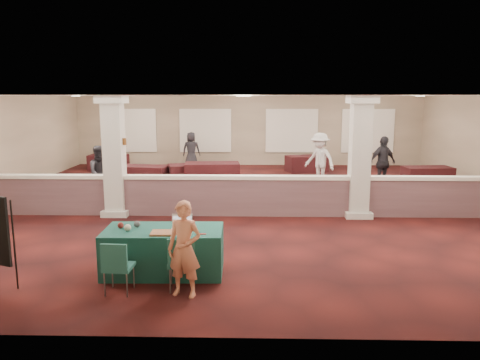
{
  "coord_description": "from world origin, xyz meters",
  "views": [
    {
      "loc": [
        0.17,
        -13.77,
        3.19
      ],
      "look_at": [
        -0.14,
        -2.0,
        1.07
      ],
      "focal_mm": 35.0,
      "sensor_mm": 36.0,
      "label": 1
    }
  ],
  "objects_px": {
    "far_table_back_left": "(108,162)",
    "attendee_b": "(320,159)",
    "far_table_front_right": "(427,176)",
    "woman": "(184,249)",
    "conf_chair_main": "(182,259)",
    "attendee_c": "(382,163)",
    "attendee_d": "(191,150)",
    "far_table_front_left": "(145,175)",
    "attendee_a": "(101,174)",
    "far_table_back_center": "(193,174)",
    "far_table_back_right": "(306,164)",
    "near_table": "(164,251)",
    "conf_chair_side": "(117,263)",
    "far_table_front_center": "(212,174)"
  },
  "relations": [
    {
      "from": "far_table_back_left",
      "to": "attendee_b",
      "type": "distance_m",
      "value": 9.35
    },
    {
      "from": "far_table_front_right",
      "to": "woman",
      "type": "bearing_deg",
      "value": -127.49
    },
    {
      "from": "conf_chair_main",
      "to": "attendee_c",
      "type": "distance_m",
      "value": 10.54
    },
    {
      "from": "attendee_b",
      "to": "attendee_d",
      "type": "relative_size",
      "value": 1.18
    },
    {
      "from": "far_table_front_left",
      "to": "attendee_a",
      "type": "xyz_separation_m",
      "value": [
        -0.68,
        -2.8,
        0.52
      ]
    },
    {
      "from": "woman",
      "to": "attendee_a",
      "type": "bearing_deg",
      "value": 132.62
    },
    {
      "from": "woman",
      "to": "far_table_back_center",
      "type": "distance_m",
      "value": 9.92
    },
    {
      "from": "far_table_front_right",
      "to": "attendee_b",
      "type": "height_order",
      "value": "attendee_b"
    },
    {
      "from": "far_table_back_right",
      "to": "attendee_a",
      "type": "bearing_deg",
      "value": -139.85
    },
    {
      "from": "attendee_a",
      "to": "woman",
      "type": "bearing_deg",
      "value": -94.96
    },
    {
      "from": "near_table",
      "to": "woman",
      "type": "height_order",
      "value": "woman"
    },
    {
      "from": "far_table_back_center",
      "to": "woman",
      "type": "bearing_deg",
      "value": -83.67
    },
    {
      "from": "woman",
      "to": "attendee_b",
      "type": "height_order",
      "value": "attendee_b"
    },
    {
      "from": "attendee_c",
      "to": "far_table_front_left",
      "type": "bearing_deg",
      "value": 150.46
    },
    {
      "from": "far_table_front_left",
      "to": "attendee_d",
      "type": "xyz_separation_m",
      "value": [
        1.21,
        4.0,
        0.47
      ]
    },
    {
      "from": "conf_chair_main",
      "to": "attendee_d",
      "type": "bearing_deg",
      "value": 89.53
    },
    {
      "from": "conf_chair_side",
      "to": "attendee_a",
      "type": "height_order",
      "value": "attendee_a"
    },
    {
      "from": "far_table_front_left",
      "to": "attendee_b",
      "type": "bearing_deg",
      "value": 0.0
    },
    {
      "from": "far_table_front_right",
      "to": "near_table",
      "type": "bearing_deg",
      "value": -132.45
    },
    {
      "from": "attendee_d",
      "to": "conf_chair_side",
      "type": "bearing_deg",
      "value": 92.58
    },
    {
      "from": "far_table_back_center",
      "to": "far_table_back_right",
      "type": "bearing_deg",
      "value": 32.41
    },
    {
      "from": "far_table_front_right",
      "to": "attendee_c",
      "type": "distance_m",
      "value": 1.98
    },
    {
      "from": "woman",
      "to": "far_table_front_left",
      "type": "distance_m",
      "value": 10.08
    },
    {
      "from": "far_table_front_right",
      "to": "far_table_back_right",
      "type": "distance_m",
      "value": 5.03
    },
    {
      "from": "conf_chair_main",
      "to": "conf_chair_side",
      "type": "xyz_separation_m",
      "value": [
        -1.02,
        -0.18,
        -0.02
      ]
    },
    {
      "from": "far_table_front_center",
      "to": "attendee_a",
      "type": "distance_m",
      "value": 4.25
    },
    {
      "from": "attendee_a",
      "to": "attendee_b",
      "type": "distance_m",
      "value": 7.59
    },
    {
      "from": "far_table_front_left",
      "to": "far_table_back_center",
      "type": "xyz_separation_m",
      "value": [
        1.76,
        0.2,
        0.02
      ]
    },
    {
      "from": "far_table_front_right",
      "to": "far_table_back_right",
      "type": "bearing_deg",
      "value": 142.61
    },
    {
      "from": "near_table",
      "to": "attendee_c",
      "type": "height_order",
      "value": "attendee_c"
    },
    {
      "from": "far_table_front_center",
      "to": "far_table_back_center",
      "type": "relative_size",
      "value": 1.12
    },
    {
      "from": "conf_chair_main",
      "to": "attendee_a",
      "type": "relative_size",
      "value": 0.54
    },
    {
      "from": "attendee_d",
      "to": "far_table_front_left",
      "type": "bearing_deg",
      "value": 73.4
    },
    {
      "from": "far_table_front_center",
      "to": "far_table_back_right",
      "type": "distance_m",
      "value": 4.86
    },
    {
      "from": "conf_chair_side",
      "to": "far_table_back_left",
      "type": "relative_size",
      "value": 0.54
    },
    {
      "from": "far_table_back_left",
      "to": "attendee_c",
      "type": "relative_size",
      "value": 0.89
    },
    {
      "from": "conf_chair_side",
      "to": "attendee_a",
      "type": "bearing_deg",
      "value": 112.39
    },
    {
      "from": "conf_chair_main",
      "to": "attendee_d",
      "type": "height_order",
      "value": "attendee_d"
    },
    {
      "from": "far_table_back_right",
      "to": "attendee_d",
      "type": "bearing_deg",
      "value": 169.42
    },
    {
      "from": "far_table_front_right",
      "to": "far_table_back_left",
      "type": "relative_size",
      "value": 1.03
    },
    {
      "from": "near_table",
      "to": "attendee_b",
      "type": "bearing_deg",
      "value": 63.67
    },
    {
      "from": "near_table",
      "to": "attendee_b",
      "type": "height_order",
      "value": "attendee_b"
    },
    {
      "from": "near_table",
      "to": "far_table_back_right",
      "type": "distance_m",
      "value": 12.36
    },
    {
      "from": "attendee_a",
      "to": "conf_chair_side",
      "type": "bearing_deg",
      "value": -102.64
    },
    {
      "from": "conf_chair_side",
      "to": "woman",
      "type": "xyz_separation_m",
      "value": [
        1.1,
        -0.01,
        0.26
      ]
    },
    {
      "from": "far_table_back_right",
      "to": "attendee_c",
      "type": "bearing_deg",
      "value": -58.97
    },
    {
      "from": "conf_chair_main",
      "to": "woman",
      "type": "relative_size",
      "value": 0.59
    },
    {
      "from": "conf_chair_side",
      "to": "far_table_front_left",
      "type": "distance_m",
      "value": 9.81
    },
    {
      "from": "near_table",
      "to": "far_table_front_left",
      "type": "xyz_separation_m",
      "value": [
        -2.34,
        8.67,
        -0.07
      ]
    },
    {
      "from": "attendee_a",
      "to": "attendee_c",
      "type": "distance_m",
      "value": 9.4
    }
  ]
}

